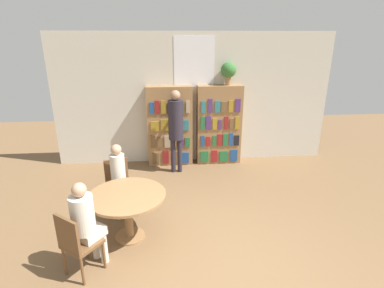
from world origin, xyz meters
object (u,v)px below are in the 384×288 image
Objects in this scene: bookshelf_left at (170,126)px; seated_reader_right at (86,220)px; flower_vase at (228,71)px; bookshelf_right at (219,125)px; seated_reader_left at (119,176)px; reading_table at (127,202)px; librarian_standing at (176,123)px; chair_left_side at (118,182)px; chair_near_camera at (76,242)px.

bookshelf_left is 1.49× the size of seated_reader_right.
seated_reader_right is at bearing -125.79° from flower_vase.
seated_reader_left is (-2.04, -2.12, -0.23)m from bookshelf_right.
seated_reader_right is (-1.11, -3.38, -0.21)m from bookshelf_left.
librarian_standing is at bearing 70.77° from reading_table.
bookshelf_right reaches higher than chair_left_side.
bookshelf_right is 2.88m from chair_left_side.
seated_reader_left is at bearing 90.00° from chair_left_side.
chair_left_side is at bearing 117.00° from chair_near_camera.
flower_vase is 0.41× the size of seated_reader_right.
bookshelf_right is (1.15, -0.00, -0.00)m from bookshelf_left.
seated_reader_right is 3.16m from librarian_standing.
seated_reader_right is (-2.27, -3.38, -0.21)m from bookshelf_right.
seated_reader_left reaches higher than chair_left_side.
seated_reader_right is at bearing -123.81° from bookshelf_right.
reading_table is at bearing -103.59° from bookshelf_left.
bookshelf_left is 1.01× the size of librarian_standing.
librarian_standing is at bearing 103.68° from seated_reader_right.
reading_table is (-2.00, -2.81, -1.57)m from flower_vase.
chair_near_camera is at bearing -125.83° from flower_vase.
reading_table is 0.91× the size of seated_reader_right.
seated_reader_right reaches higher than reading_table.
seated_reader_left reaches higher than reading_table.
chair_near_camera is 0.72× the size of seated_reader_left.
librarian_standing is (1.07, 1.44, 0.64)m from chair_left_side.
chair_left_side is (-0.94, -1.94, -0.42)m from bookshelf_left.
bookshelf_left reaches higher than seated_reader_right.
bookshelf_left reaches higher than librarian_standing.
bookshelf_left is 3.57m from seated_reader_right.
chair_left_side is at bearing -115.91° from bookshelf_left.
bookshelf_left is 2.31m from seated_reader_left.
reading_table is at bearing -109.23° from librarian_standing.
chair_near_camera is 0.49× the size of librarian_standing.
chair_near_camera is 1.00× the size of chair_left_side.
bookshelf_right is at bearing -154.25° from chair_left_side.
chair_near_camera is (-2.37, -3.52, -0.42)m from bookshelf_right.
chair_left_side is at bearing 107.05° from reading_table.
bookshelf_left is 2.07× the size of chair_left_side.
flower_vase is 3.40m from seated_reader_left.
flower_vase reaches higher than chair_near_camera.
seated_reader_left is 0.68× the size of librarian_standing.
bookshelf_right is 2.07× the size of chair_near_camera.
bookshelf_left reaches higher than chair_near_camera.
reading_table is 0.72m from seated_reader_left.
librarian_standing is at bearing -157.17° from flower_vase.
bookshelf_left is at bearing 76.41° from reading_table.
flower_vase is 4.42m from seated_reader_right.
reading_table is at bearing -125.54° from flower_vase.
bookshelf_right is at bearing -0.01° from bookshelf_left.
seated_reader_left is at bearing -133.95° from bookshelf_right.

